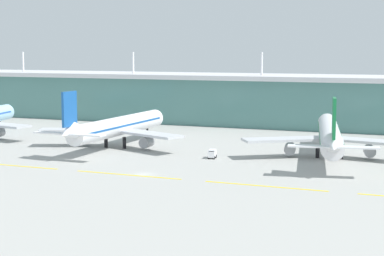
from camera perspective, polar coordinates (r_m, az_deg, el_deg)
The scene contains 8 objects.
ground_plane at distance 154.83m, azimuth -4.33°, elevation -4.13°, with size 600.00×600.00×0.00m, color #9E9E99.
terminal_building at distance 255.62m, azimuth 6.57°, elevation 2.56°, with size 288.00×34.00×29.10m.
airliner_near_middle at distance 196.60m, azimuth -6.73°, elevation 0.11°, with size 48.80×61.73×18.90m.
airliner_far_middle at distance 181.16m, azimuth 12.24°, elevation -0.58°, with size 47.85×67.93×18.90m.
taxiway_stripe_mid_west at distance 172.07m, azimuth -15.87°, elevation -3.25°, with size 28.00×0.70×0.04m, color yellow.
taxiway_stripe_centre at distance 153.86m, azimuth -5.77°, elevation -4.21°, with size 28.00×0.70×0.04m, color yellow.
taxiway_stripe_mid_east at distance 141.59m, azimuth 6.56°, elevation -5.21°, with size 28.00×0.70×0.04m, color yellow.
baggage_cart at distance 176.29m, azimuth 1.83°, elevation -2.33°, with size 2.51×3.85×2.48m.
Camera 1 is at (67.30, -136.21, 29.83)m, focal length 59.43 mm.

